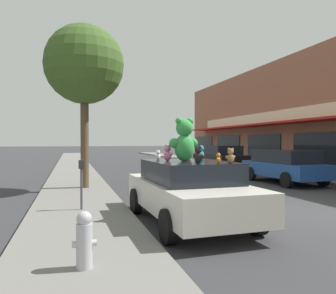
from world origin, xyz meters
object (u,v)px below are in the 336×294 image
at_px(teddy_bear_orange, 218,158).
at_px(teddy_bear_cream, 183,154).
at_px(parking_meter, 81,178).
at_px(parked_car_far_right, 220,157).
at_px(street_tree, 84,65).
at_px(teddy_bear_teal, 201,153).
at_px(plush_art_car, 189,190).
at_px(fire_hydrant, 84,240).
at_px(teddy_bear_purple, 197,155).
at_px(teddy_bear_red, 188,152).
at_px(teddy_bear_black, 198,155).
at_px(teddy_bear_brown, 231,156).
at_px(parked_car_far_center, 285,165).
at_px(teddy_bear_pink, 168,153).
at_px(teddy_bear_white, 158,155).
at_px(teddy_bear_giant, 184,140).

relative_size(teddy_bear_orange, teddy_bear_cream, 0.70).
bearing_deg(parking_meter, parked_car_far_right, 49.76).
bearing_deg(street_tree, teddy_bear_teal, -61.85).
xyz_separation_m(plush_art_car, fire_hydrant, (-2.44, -2.48, -0.24)).
height_order(teddy_bear_teal, teddy_bear_purple, teddy_bear_teal).
xyz_separation_m(teddy_bear_red, teddy_bear_teal, (0.31, -0.11, -0.00)).
relative_size(teddy_bear_cream, parking_meter, 0.24).
relative_size(teddy_bear_black, teddy_bear_red, 0.99).
height_order(teddy_bear_cream, parking_meter, teddy_bear_cream).
bearing_deg(parking_meter, teddy_bear_purple, -25.34).
relative_size(teddy_bear_brown, teddy_bear_cream, 1.05).
relative_size(teddy_bear_teal, parked_car_far_center, 0.08).
height_order(teddy_bear_black, street_tree, street_tree).
xyz_separation_m(parked_car_far_right, fire_hydrant, (-9.12, -14.73, -0.34)).
relative_size(teddy_bear_orange, fire_hydrant, 0.28).
bearing_deg(plush_art_car, teddy_bear_pink, 159.45).
distance_m(teddy_bear_pink, teddy_bear_red, 0.97).
bearing_deg(fire_hydrant, teddy_bear_brown, 25.72).
relative_size(teddy_bear_white, street_tree, 0.04).
distance_m(parked_car_far_center, parked_car_far_right, 6.70).
xyz_separation_m(teddy_bear_giant, teddy_bear_red, (0.39, 0.79, -0.31)).
relative_size(teddy_bear_purple, parking_meter, 0.19).
relative_size(teddy_bear_giant, teddy_bear_cream, 3.22).
bearing_deg(teddy_bear_brown, parked_car_far_center, -138.75).
height_order(teddy_bear_giant, parked_car_far_center, teddy_bear_giant).
bearing_deg(teddy_bear_cream, teddy_bear_teal, -128.81).
xyz_separation_m(teddy_bear_brown, fire_hydrant, (-2.97, -1.43, -1.05)).
relative_size(teddy_bear_pink, parked_car_far_right, 0.08).
xyz_separation_m(teddy_bear_cream, parked_car_far_right, (6.73, 12.00, -0.70)).
bearing_deg(teddy_bear_teal, teddy_bear_red, -70.68).
height_order(teddy_bear_giant, teddy_bear_pink, teddy_bear_giant).
height_order(teddy_bear_purple, parking_meter, teddy_bear_purple).
distance_m(teddy_bear_brown, teddy_bear_cream, 1.42).
distance_m(teddy_bear_cream, teddy_bear_purple, 0.40).
relative_size(teddy_bear_cream, fire_hydrant, 0.39).
xyz_separation_m(teddy_bear_pink, street_tree, (-1.63, 5.54, 3.15)).
bearing_deg(teddy_bear_cream, teddy_bear_orange, 125.68).
bearing_deg(parked_car_far_right, teddy_bear_red, -119.16).
distance_m(plush_art_car, parking_meter, 2.84).
height_order(teddy_bear_red, teddy_bear_teal, teddy_bear_red).
bearing_deg(teddy_bear_giant, teddy_bear_red, -126.11).
height_order(teddy_bear_giant, teddy_bear_white, teddy_bear_giant).
bearing_deg(teddy_bear_black, teddy_bear_giant, -29.05).
xyz_separation_m(teddy_bear_pink, parking_meter, (-1.89, 1.42, -0.67)).
distance_m(teddy_bear_teal, parking_meter, 3.15).
distance_m(plush_art_car, teddy_bear_cream, 0.85).
xyz_separation_m(teddy_bear_black, teddy_bear_teal, (0.69, 1.51, -0.00)).
bearing_deg(teddy_bear_orange, fire_hydrant, -24.75).
xyz_separation_m(teddy_bear_teal, parking_meter, (-2.94, 0.90, -0.66)).
xyz_separation_m(teddy_bear_black, parked_car_far_right, (6.77, 13.08, -0.73)).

